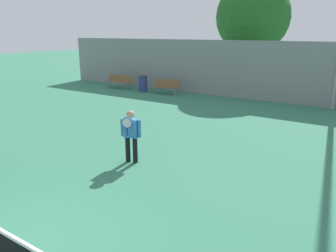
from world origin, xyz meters
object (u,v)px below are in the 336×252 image
Objects in this scene: bench_adjacent_court at (119,80)px; tree_green_broad at (253,17)px; tennis_player at (131,133)px; trash_bin at (143,84)px; bench_courtside_near at (166,85)px.

bench_adjacent_court is 0.29× the size of tree_green_broad.
bench_adjacent_court is at bearing 114.97° from tennis_player.
trash_bin is at bearing -2.60° from bench_adjacent_court.
tennis_player reaches higher than trash_bin.
tennis_player is 14.68m from tree_green_broad.
trash_bin reaches higher than bench_adjacent_court.
tree_green_broad is (-1.68, 14.13, 3.63)m from tennis_player.
trash_bin is 8.05m from tree_green_broad.
tree_green_broad reaches higher than tennis_player.
tennis_player is at bearing -46.92° from bench_adjacent_court.
trash_bin is (-1.68, -0.09, -0.06)m from bench_courtside_near.
tree_green_broad reaches higher than trash_bin.
tennis_player is 0.78× the size of bench_adjacent_court.
tree_green_broad is at bearing 33.03° from bench_adjacent_court.
bench_courtside_near is at bearing 100.28° from tennis_player.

